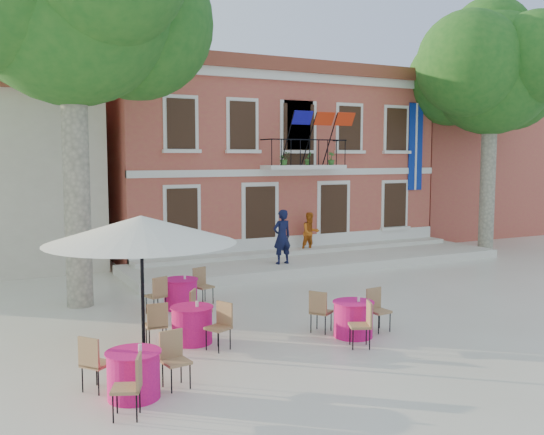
{
  "coord_description": "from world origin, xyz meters",
  "views": [
    {
      "loc": [
        -9.31,
        -13.96,
        3.87
      ],
      "look_at": [
        -0.38,
        3.5,
        1.91
      ],
      "focal_mm": 40.0,
      "sensor_mm": 36.0,
      "label": 1
    }
  ],
  "objects": [
    {
      "name": "ground",
      "position": [
        0.0,
        0.0,
        0.0
      ],
      "size": [
        90.0,
        90.0,
        0.0
      ],
      "primitive_type": "plane",
      "color": "beige",
      "rests_on": "ground"
    },
    {
      "name": "main_building",
      "position": [
        2.0,
        9.99,
        3.78
      ],
      "size": [
        13.5,
        9.59,
        7.5
      ],
      "color": "#B15C40",
      "rests_on": "ground"
    },
    {
      "name": "neighbor_east",
      "position": [
        14.0,
        11.0,
        3.22
      ],
      "size": [
        9.4,
        9.4,
        6.4
      ],
      "color": "#B15C40",
      "rests_on": "ground"
    },
    {
      "name": "terrace",
      "position": [
        2.0,
        4.4,
        0.15
      ],
      "size": [
        14.0,
        3.4,
        0.3
      ],
      "primitive_type": "cube",
      "color": "silver",
      "rests_on": "ground"
    },
    {
      "name": "plane_tree_west",
      "position": [
        -6.71,
        2.12,
        7.72
      ],
      "size": [
        5.33,
        5.33,
        10.47
      ],
      "color": "#A59E84",
      "rests_on": "ground"
    },
    {
      "name": "plane_tree_east",
      "position": [
        9.82,
        4.06,
        7.17
      ],
      "size": [
        4.95,
        4.95,
        9.72
      ],
      "color": "#A59E84",
      "rests_on": "ground"
    },
    {
      "name": "patio_umbrella",
      "position": [
        -6.28,
        -2.49,
        2.47
      ],
      "size": [
        3.7,
        3.7,
        2.75
      ],
      "color": "black",
      "rests_on": "ground"
    },
    {
      "name": "pedestrian_navy",
      "position": [
        0.13,
        3.75,
        1.21
      ],
      "size": [
        0.7,
        0.49,
        1.83
      ],
      "primitive_type": "imported",
      "rotation": [
        0.0,
        0.0,
        3.22
      ],
      "color": "black",
      "rests_on": "terrace"
    },
    {
      "name": "pedestrian_orange",
      "position": [
        2.21,
        5.4,
        1.06
      ],
      "size": [
        0.75,
        0.59,
        1.51
      ],
      "primitive_type": "imported",
      "rotation": [
        0.0,
        0.0,
        -0.02
      ],
      "color": "#C96117",
      "rests_on": "terrace"
    },
    {
      "name": "cafe_table_0",
      "position": [
        -5.18,
        -2.22,
        0.43
      ],
      "size": [
        1.7,
        1.86,
        0.95
      ],
      "color": "#E7156C",
      "rests_on": "ground"
    },
    {
      "name": "cafe_table_1",
      "position": [
        -1.93,
        -3.38,
        0.43
      ],
      "size": [
        1.7,
        1.86,
        0.95
      ],
      "color": "#E7156C",
      "rests_on": "ground"
    },
    {
      "name": "cafe_table_2",
      "position": [
        -7.0,
        -4.56,
        0.43
      ],
      "size": [
        1.73,
        1.86,
        0.95
      ],
      "color": "#E7156C",
      "rests_on": "ground"
    },
    {
      "name": "cafe_table_3",
      "position": [
        -4.47,
        0.65,
        0.42
      ],
      "size": [
        1.96,
        0.97,
        0.95
      ],
      "color": "#E7156C",
      "rests_on": "ground"
    }
  ]
}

